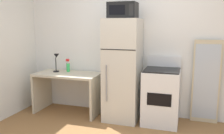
# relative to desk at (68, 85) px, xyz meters

# --- Properties ---
(wall_back_white) EXTENTS (5.00, 0.10, 2.60)m
(wall_back_white) POSITION_rel_desk_xyz_m (1.24, 0.38, 0.77)
(wall_back_white) COLOR white
(wall_back_white) RESTS_ON ground
(desk) EXTENTS (1.20, 0.62, 0.75)m
(desk) POSITION_rel_desk_xyz_m (0.00, 0.00, 0.00)
(desk) COLOR beige
(desk) RESTS_ON ground
(desk_lamp) EXTENTS (0.14, 0.12, 0.35)m
(desk_lamp) POSITION_rel_desk_xyz_m (-0.26, 0.04, 0.46)
(desk_lamp) COLOR black
(desk_lamp) RESTS_ON desk
(spray_bottle) EXTENTS (0.06, 0.06, 0.25)m
(spray_bottle) POSITION_rel_desk_xyz_m (-0.06, 0.14, 0.32)
(spray_bottle) COLOR green
(spray_bottle) RESTS_ON desk
(refrigerator) EXTENTS (0.58, 0.64, 1.74)m
(refrigerator) POSITION_rel_desk_xyz_m (1.06, 0.00, 0.34)
(refrigerator) COLOR beige
(refrigerator) RESTS_ON ground
(microwave) EXTENTS (0.46, 0.35, 0.26)m
(microwave) POSITION_rel_desk_xyz_m (1.06, -0.02, 1.34)
(microwave) COLOR black
(microwave) RESTS_ON refrigerator
(oven_range) EXTENTS (0.58, 0.61, 1.10)m
(oven_range) POSITION_rel_desk_xyz_m (1.72, 0.01, -0.06)
(oven_range) COLOR white
(oven_range) RESTS_ON ground
(leaning_mirror) EXTENTS (0.44, 0.03, 1.40)m
(leaning_mirror) POSITION_rel_desk_xyz_m (2.42, 0.27, 0.17)
(leaning_mirror) COLOR #C6B793
(leaning_mirror) RESTS_ON ground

